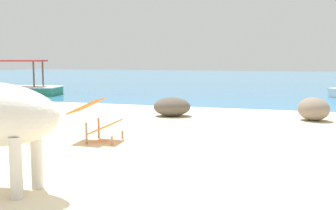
% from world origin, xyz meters
% --- Properties ---
extents(sand_beach, '(18.00, 14.00, 0.04)m').
position_xyz_m(sand_beach, '(0.00, 0.00, 0.02)').
color(sand_beach, beige).
rests_on(sand_beach, ground).
extents(water_surface, '(60.00, 36.00, 0.03)m').
position_xyz_m(water_surface, '(0.00, 22.00, 0.00)').
color(water_surface, teal).
rests_on(water_surface, ground).
extents(deck_chair_near, '(0.82, 0.62, 0.68)m').
position_xyz_m(deck_chair_near, '(-1.24, 2.00, 0.42)').
color(deck_chair_near, '#A37A4C').
rests_on(deck_chair_near, sand_beach).
extents(shore_rock_large, '(0.93, 0.93, 0.50)m').
position_xyz_m(shore_rock_large, '(2.16, 5.41, 0.29)').
color(shore_rock_large, gray).
rests_on(shore_rock_large, sand_beach).
extents(shore_rock_medium, '(1.00, 0.88, 0.43)m').
position_xyz_m(shore_rock_medium, '(-0.93, 5.14, 0.26)').
color(shore_rock_medium, brown).
rests_on(shore_rock_medium, sand_beach).
extents(boat_green, '(3.82, 1.82, 1.29)m').
position_xyz_m(boat_green, '(-8.35, 8.88, 0.29)').
color(boat_green, '#338E66').
rests_on(boat_green, water_surface).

